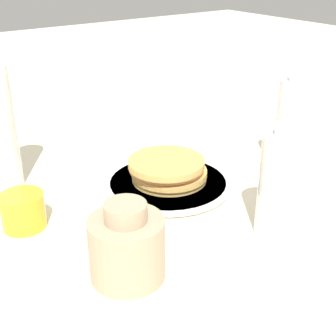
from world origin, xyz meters
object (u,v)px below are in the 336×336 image
(pancake_stack, at_px, (168,169))
(cream_jug, at_px, (127,246))
(water_bottle_near, at_px, (292,126))
(water_bottle_mid, at_px, (280,185))
(juice_glass, at_px, (23,211))
(plate, at_px, (168,183))

(pancake_stack, relative_size, cream_jug, 1.35)
(water_bottle_near, relative_size, water_bottle_mid, 1.10)
(pancake_stack, xyz_separation_m, water_bottle_near, (0.08, 0.25, 0.06))
(juice_glass, relative_size, water_bottle_near, 0.35)
(juice_glass, bearing_deg, plate, 84.74)
(water_bottle_mid, bearing_deg, plate, -168.84)
(pancake_stack, xyz_separation_m, water_bottle_mid, (0.23, 0.05, 0.05))
(pancake_stack, relative_size, water_bottle_mid, 0.84)
(cream_jug, xyz_separation_m, water_bottle_near, (-0.10, 0.45, 0.05))
(pancake_stack, height_order, water_bottle_near, water_bottle_near)
(cream_jug, height_order, water_bottle_mid, water_bottle_mid)
(pancake_stack, height_order, cream_jug, cream_jug)
(pancake_stack, height_order, water_bottle_mid, water_bottle_mid)
(juice_glass, bearing_deg, pancake_stack, 85.11)
(pancake_stack, bearing_deg, juice_glass, -94.89)
(plate, bearing_deg, pancake_stack, 156.04)
(water_bottle_near, bearing_deg, pancake_stack, -108.83)
(cream_jug, relative_size, water_bottle_mid, 0.62)
(plate, distance_m, water_bottle_mid, 0.25)
(plate, distance_m, cream_jug, 0.28)
(plate, bearing_deg, cream_jug, -47.87)
(juice_glass, height_order, cream_jug, cream_jug)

